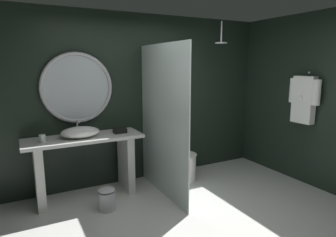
% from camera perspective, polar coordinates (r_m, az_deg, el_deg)
% --- Properties ---
extents(ground_plane, '(5.76, 5.76, 0.00)m').
position_cam_1_polar(ground_plane, '(3.43, 5.87, -21.97)').
color(ground_plane, silver).
extents(back_wall_panel, '(4.80, 0.10, 2.60)m').
position_cam_1_polar(back_wall_panel, '(4.62, -6.95, 3.78)').
color(back_wall_panel, black).
rests_on(back_wall_panel, ground_plane).
extents(side_wall_right, '(0.10, 2.47, 2.60)m').
position_cam_1_polar(side_wall_right, '(5.10, 23.76, 3.59)').
color(side_wall_right, black).
rests_on(side_wall_right, ground_plane).
extents(vanity_counter, '(1.57, 0.56, 0.87)m').
position_cam_1_polar(vanity_counter, '(4.22, -15.92, -7.66)').
color(vanity_counter, silver).
rests_on(vanity_counter, ground_plane).
extents(vessel_sink, '(0.51, 0.42, 0.20)m').
position_cam_1_polar(vessel_sink, '(4.12, -16.77, -2.55)').
color(vessel_sink, white).
rests_on(vessel_sink, vanity_counter).
extents(tumbler_cup, '(0.08, 0.08, 0.10)m').
position_cam_1_polar(tumbler_cup, '(4.01, -23.34, -3.59)').
color(tumbler_cup, silver).
rests_on(tumbler_cup, vanity_counter).
extents(tissue_box, '(0.18, 0.13, 0.07)m').
position_cam_1_polar(tissue_box, '(4.24, -9.37, -2.36)').
color(tissue_box, black).
rests_on(tissue_box, vanity_counter).
extents(round_wall_mirror, '(0.99, 0.05, 0.99)m').
position_cam_1_polar(round_wall_mirror, '(4.29, -17.31, 5.73)').
color(round_wall_mirror, '#B7B7BC').
extents(shower_glass_panel, '(0.02, 1.40, 2.12)m').
position_cam_1_polar(shower_glass_panel, '(4.04, -1.01, -0.62)').
color(shower_glass_panel, silver).
rests_on(shower_glass_panel, ground_plane).
extents(rain_shower_head, '(0.19, 0.19, 0.34)m').
position_cam_1_polar(rain_shower_head, '(4.84, 10.34, 14.71)').
color(rain_shower_head, '#B7B7BC').
extents(hanging_bathrobe, '(0.20, 0.51, 0.77)m').
position_cam_1_polar(hanging_bathrobe, '(4.84, 25.02, 3.75)').
color(hanging_bathrobe, '#B7B7BC').
extents(toilet, '(0.41, 0.56, 0.57)m').
position_cam_1_polar(toilet, '(4.79, 2.76, -8.73)').
color(toilet, white).
rests_on(toilet, ground_plane).
extents(waste_bin, '(0.22, 0.22, 0.30)m').
position_cam_1_polar(waste_bin, '(3.95, -11.89, -15.02)').
color(waste_bin, '#B7B7BC').
rests_on(waste_bin, ground_plane).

